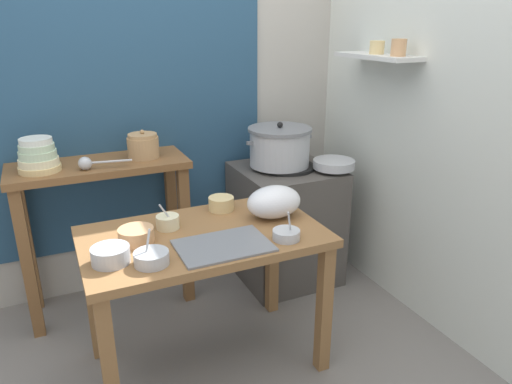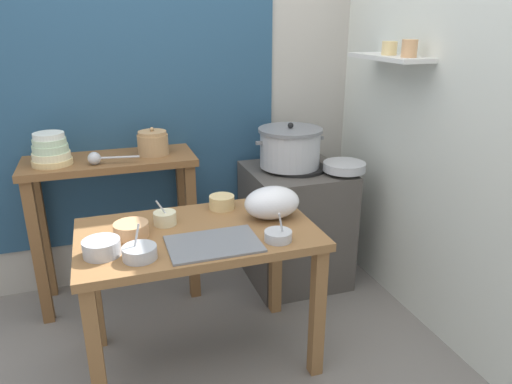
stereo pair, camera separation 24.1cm
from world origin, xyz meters
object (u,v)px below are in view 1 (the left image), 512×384
(back_shelf_table, at_px, (103,200))
(prep_table, at_px, (204,254))
(stove_block, at_px, (285,223))
(prep_bowl_5, at_px, (286,234))
(bowl_stack_enamel, at_px, (38,156))
(ladle, at_px, (87,163))
(prep_bowl_0, at_px, (136,235))
(plastic_bag, at_px, (274,202))
(prep_bowl_4, at_px, (111,254))
(serving_tray, at_px, (223,246))
(prep_bowl_1, at_px, (168,221))
(wide_pan, at_px, (334,164))
(prep_bowl_2, at_px, (221,203))
(steamer_pot, at_px, (280,146))
(clay_pot, at_px, (143,146))
(prep_bowl_3, at_px, (151,257))

(back_shelf_table, bearing_deg, prep_table, -64.96)
(stove_block, distance_m, prep_bowl_5, 1.01)
(bowl_stack_enamel, bearing_deg, ladle, -18.07)
(ladle, height_order, prep_bowl_0, ladle)
(back_shelf_table, relative_size, plastic_bag, 3.45)
(prep_bowl_4, bearing_deg, prep_bowl_0, 48.51)
(serving_tray, relative_size, prep_bowl_4, 2.58)
(back_shelf_table, bearing_deg, serving_tray, -67.28)
(ladle, bearing_deg, prep_bowl_4, -90.91)
(prep_bowl_5, bearing_deg, stove_block, 61.97)
(bowl_stack_enamel, distance_m, prep_bowl_1, 0.81)
(serving_tray, relative_size, wide_pan, 1.56)
(ladle, relative_size, prep_bowl_2, 2.10)
(steamer_pot, xyz_separation_m, bowl_stack_enamel, (-1.37, 0.07, 0.08))
(prep_bowl_2, bearing_deg, clay_pot, 118.04)
(prep_table, bearing_deg, prep_bowl_0, 173.56)
(bowl_stack_enamel, height_order, prep_bowl_5, bowl_stack_enamel)
(prep_table, xyz_separation_m, prep_bowl_3, (-0.28, -0.20, 0.14))
(bowl_stack_enamel, distance_m, plastic_bag, 1.24)
(wide_pan, bearing_deg, prep_bowl_5, -135.94)
(steamer_pot, bearing_deg, prep_table, -138.60)
(prep_bowl_2, bearing_deg, prep_bowl_4, -150.22)
(stove_block, xyz_separation_m, prep_bowl_3, (-1.04, -0.81, 0.37))
(prep_table, distance_m, serving_tray, 0.21)
(prep_bowl_1, relative_size, prep_bowl_3, 0.92)
(steamer_pot, relative_size, prep_bowl_5, 3.09)
(steamer_pot, xyz_separation_m, ladle, (-1.14, -0.00, 0.03))
(clay_pot, relative_size, prep_bowl_0, 1.13)
(serving_tray, distance_m, plastic_bag, 0.41)
(back_shelf_table, height_order, wide_pan, back_shelf_table)
(back_shelf_table, height_order, bowl_stack_enamel, bowl_stack_enamel)
(prep_bowl_1, distance_m, prep_bowl_5, 0.56)
(wide_pan, distance_m, prep_bowl_1, 1.18)
(prep_bowl_0, bearing_deg, bowl_stack_enamel, 117.31)
(bowl_stack_enamel, distance_m, prep_bowl_3, 1.00)
(prep_table, xyz_separation_m, prep_bowl_5, (0.32, -0.22, 0.14))
(stove_block, distance_m, ladle, 1.30)
(wide_pan, distance_m, prep_bowl_4, 1.54)
(prep_bowl_4, bearing_deg, wide_pan, 21.36)
(prep_bowl_0, bearing_deg, serving_tray, -31.51)
(back_shelf_table, height_order, ladle, ladle)
(stove_block, xyz_separation_m, ladle, (-1.18, 0.02, 0.55))
(clay_pot, xyz_separation_m, prep_bowl_3, (-0.19, -0.94, -0.22))
(prep_bowl_2, bearing_deg, prep_table, -127.49)
(steamer_pot, xyz_separation_m, prep_bowl_0, (-1.02, -0.60, -0.15))
(steamer_pot, distance_m, prep_bowl_0, 1.19)
(stove_block, relative_size, prep_bowl_3, 5.42)
(prep_table, height_order, prep_bowl_3, prep_bowl_3)
(prep_table, xyz_separation_m, ladle, (-0.42, 0.64, 0.33))
(clay_pot, xyz_separation_m, prep_bowl_4, (-0.33, -0.86, -0.21))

